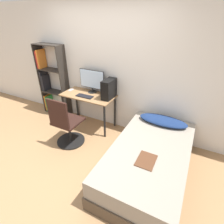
# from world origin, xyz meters

# --- Properties ---
(ground_plane) EXTENTS (14.00, 14.00, 0.00)m
(ground_plane) POSITION_xyz_m (0.00, 0.00, 0.00)
(ground_plane) COLOR #9E754C
(wall_back) EXTENTS (8.00, 0.05, 2.50)m
(wall_back) POSITION_xyz_m (0.00, 1.53, 1.25)
(wall_back) COLOR silver
(wall_back) RESTS_ON ground_plane
(desk) EXTENTS (1.14, 0.56, 0.76)m
(desk) POSITION_xyz_m (-0.26, 1.23, 0.64)
(desk) COLOR #997047
(desk) RESTS_ON ground_plane
(bookshelf) EXTENTS (0.70, 0.28, 1.68)m
(bookshelf) POSITION_xyz_m (-1.45, 1.37, 0.85)
(bookshelf) COLOR #2D2823
(bookshelf) RESTS_ON ground_plane
(office_chair) EXTENTS (0.55, 0.55, 1.00)m
(office_chair) POSITION_xyz_m (-0.27, 0.48, 0.39)
(office_chair) COLOR black
(office_chair) RESTS_ON ground_plane
(bed) EXTENTS (1.13, 2.01, 0.51)m
(bed) POSITION_xyz_m (1.33, 0.50, 0.25)
(bed) COLOR #4C3D2D
(bed) RESTS_ON ground_plane
(pillow) EXTENTS (0.86, 0.36, 0.11)m
(pillow) POSITION_xyz_m (1.33, 1.25, 0.56)
(pillow) COLOR navy
(pillow) RESTS_ON bed
(magazine) EXTENTS (0.24, 0.32, 0.01)m
(magazine) POSITION_xyz_m (1.35, 0.21, 0.51)
(magazine) COLOR #56331E
(magazine) RESTS_ON bed
(monitor) EXTENTS (0.59, 0.20, 0.49)m
(monitor) POSITION_xyz_m (-0.26, 1.40, 1.03)
(monitor) COLOR black
(monitor) RESTS_ON desk
(keyboard) EXTENTS (0.36, 0.14, 0.02)m
(keyboard) POSITION_xyz_m (-0.28, 1.12, 0.77)
(keyboard) COLOR black
(keyboard) RESTS_ON desk
(pc_tower) EXTENTS (0.18, 0.37, 0.38)m
(pc_tower) POSITION_xyz_m (0.20, 1.30, 0.95)
(pc_tower) COLOR black
(pc_tower) RESTS_ON desk
(phone) EXTENTS (0.07, 0.14, 0.01)m
(phone) POSITION_xyz_m (-0.75, 1.27, 0.76)
(phone) COLOR #B7B7BC
(phone) RESTS_ON desk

